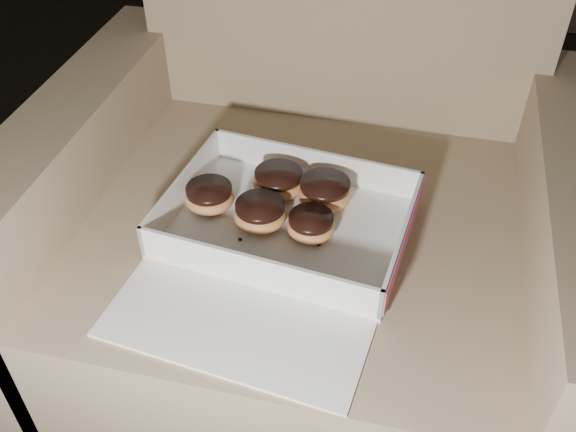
# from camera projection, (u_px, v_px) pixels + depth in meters

# --- Properties ---
(armchair) EXTENTS (0.93, 0.79, 0.97)m
(armchair) POSITION_uv_depth(u_px,v_px,m) (311.00, 243.00, 1.18)
(armchair) COLOR #947E5E
(armchair) RESTS_ON floor
(bakery_box) EXTENTS (0.41, 0.47, 0.06)m
(bakery_box) POSITION_uv_depth(u_px,v_px,m) (281.00, 240.00, 0.98)
(bakery_box) COLOR white
(bakery_box) RESTS_ON armchair
(donut_a) EXTENTS (0.08, 0.08, 0.04)m
(donut_a) POSITION_uv_depth(u_px,v_px,m) (260.00, 213.00, 1.00)
(donut_a) COLOR #E89B51
(donut_a) RESTS_ON bakery_box
(donut_b) EXTENTS (0.09, 0.09, 0.04)m
(donut_b) POSITION_uv_depth(u_px,v_px,m) (325.00, 192.00, 1.04)
(donut_b) COLOR #E89B51
(donut_b) RESTS_ON bakery_box
(donut_c) EXTENTS (0.09, 0.09, 0.04)m
(donut_c) POSITION_uv_depth(u_px,v_px,m) (279.00, 182.00, 1.06)
(donut_c) COLOR #E89B51
(donut_c) RESTS_ON bakery_box
(donut_d) EXTENTS (0.08, 0.08, 0.04)m
(donut_d) POSITION_uv_depth(u_px,v_px,m) (210.00, 196.00, 1.04)
(donut_d) COLOR #E89B51
(donut_d) RESTS_ON bakery_box
(donut_e) EXTENTS (0.07, 0.07, 0.04)m
(donut_e) POSITION_uv_depth(u_px,v_px,m) (311.00, 225.00, 0.99)
(donut_e) COLOR #E89B51
(donut_e) RESTS_ON bakery_box
(crumb_a) EXTENTS (0.01, 0.01, 0.00)m
(crumb_a) POSITION_uv_depth(u_px,v_px,m) (252.00, 228.00, 1.01)
(crumb_a) COLOR black
(crumb_a) RESTS_ON bakery_box
(crumb_b) EXTENTS (0.01, 0.01, 0.00)m
(crumb_b) POSITION_uv_depth(u_px,v_px,m) (318.00, 245.00, 0.98)
(crumb_b) COLOR black
(crumb_b) RESTS_ON bakery_box
(crumb_c) EXTENTS (0.01, 0.01, 0.00)m
(crumb_c) POSITION_uv_depth(u_px,v_px,m) (240.00, 239.00, 0.99)
(crumb_c) COLOR black
(crumb_c) RESTS_ON bakery_box
(crumb_d) EXTENTS (0.01, 0.01, 0.00)m
(crumb_d) POSITION_uv_depth(u_px,v_px,m) (216.00, 264.00, 0.95)
(crumb_d) COLOR black
(crumb_d) RESTS_ON bakery_box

